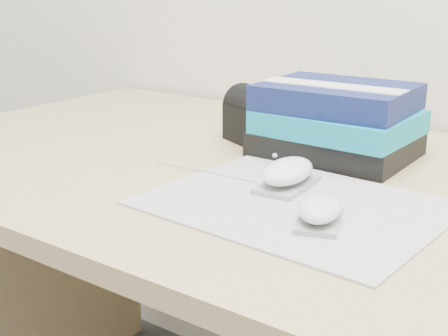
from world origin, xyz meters
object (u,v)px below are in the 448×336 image
Objects in this scene: desk at (332,299)px; pouch at (257,116)px; book_stack at (337,121)px; mouse_rear at (287,173)px; mouse_front at (320,209)px.

desk is 0.35m from pouch.
book_stack is 0.16m from pouch.
desk is 0.30m from book_stack.
mouse_rear is at bearing -97.27° from desk.
desk is 13.62× the size of mouse_rear.
mouse_rear reaches higher than desk.
mouse_front is at bearing -43.03° from mouse_rear.
book_stack is (-0.02, 0.20, 0.04)m from mouse_rear.
mouse_front is 0.42× the size of book_stack.
pouch is at bearing -177.52° from book_stack.
pouch reaches higher than mouse_rear.
book_stack is (-0.12, 0.30, 0.04)m from mouse_front.
book_stack is at bearing 96.27° from mouse_rear.
mouse_rear is 0.27m from pouch.
mouse_front is (0.08, -0.23, 0.26)m from desk.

